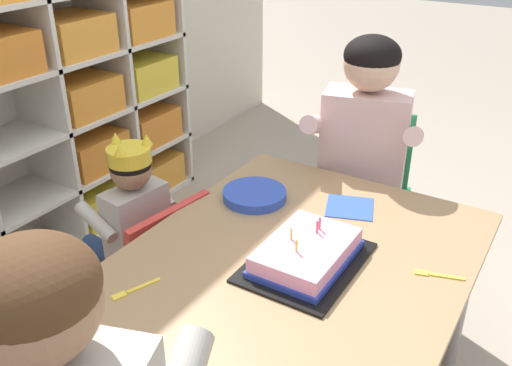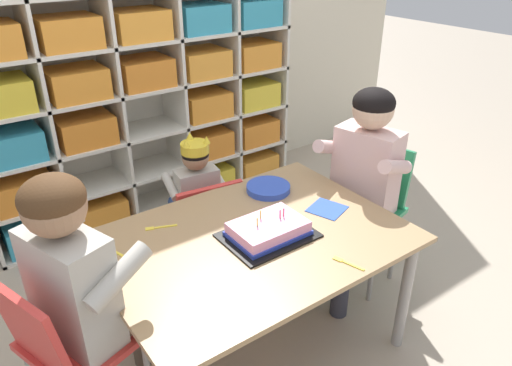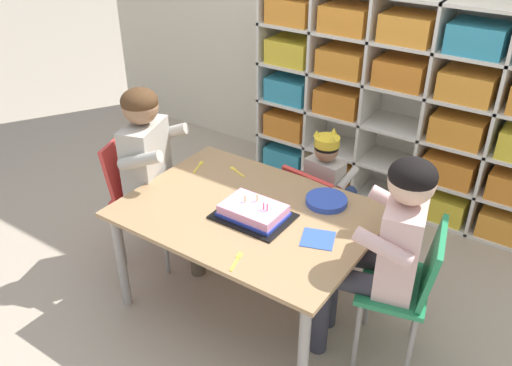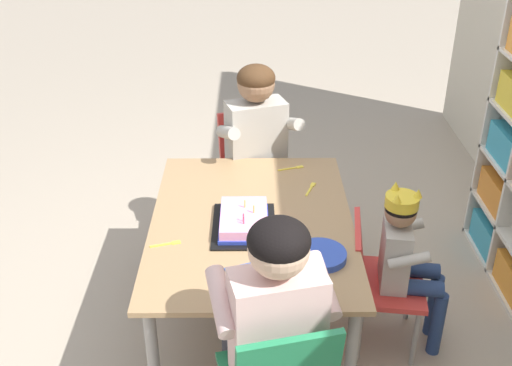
# 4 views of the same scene
# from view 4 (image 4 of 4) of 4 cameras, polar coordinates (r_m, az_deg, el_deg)

# --- Properties ---
(ground) EXTENTS (16.00, 16.00, 0.00)m
(ground) POSITION_cam_4_polar(r_m,az_deg,el_deg) (3.03, -0.29, -12.85)
(ground) COLOR tan
(activity_table) EXTENTS (1.19, 0.87, 0.59)m
(activity_table) POSITION_cam_4_polar(r_m,az_deg,el_deg) (2.71, -0.32, -4.61)
(activity_table) COLOR #A37F56
(activity_table) RESTS_ON ground
(classroom_chair_blue) EXTENTS (0.40, 0.36, 0.60)m
(classroom_chair_blue) POSITION_cam_4_polar(r_m,az_deg,el_deg) (2.80, 11.10, -8.34)
(classroom_chair_blue) COLOR red
(classroom_chair_blue) RESTS_ON ground
(child_with_crown) EXTENTS (0.32, 0.32, 0.79)m
(child_with_crown) POSITION_cam_4_polar(r_m,az_deg,el_deg) (2.73, 13.59, -6.13)
(child_with_crown) COLOR #B2ADA3
(child_with_crown) RESTS_ON ground
(classroom_chair_adult_side) EXTENTS (0.44, 0.43, 0.74)m
(classroom_chair_adult_side) POSITION_cam_4_polar(r_m,az_deg,el_deg) (3.39, -0.27, 1.47)
(classroom_chair_adult_side) COLOR red
(classroom_chair_adult_side) RESTS_ON ground
(adult_helper_seated) EXTENTS (0.48, 0.46, 1.05)m
(adult_helper_seated) POSITION_cam_4_polar(r_m,az_deg,el_deg) (3.20, 0.41, 3.65)
(adult_helper_seated) COLOR #B2ADA3
(adult_helper_seated) RESTS_ON ground
(guest_at_table_side) EXTENTS (0.47, 0.45, 1.05)m
(guest_at_table_side) POSITION_cam_4_polar(r_m,az_deg,el_deg) (2.10, 1.56, -11.82)
(guest_at_table_side) COLOR beige
(guest_at_table_side) RESTS_ON ground
(birthday_cake_on_tray) EXTENTS (0.36, 0.26, 0.10)m
(birthday_cake_on_tray) POSITION_cam_4_polar(r_m,az_deg,el_deg) (2.62, -1.06, -3.52)
(birthday_cake_on_tray) COLOR black
(birthday_cake_on_tray) RESTS_ON activity_table
(paper_plate_stack) EXTENTS (0.20, 0.20, 0.03)m
(paper_plate_stack) POSITION_cam_4_polar(r_m,az_deg,el_deg) (2.45, 5.99, -6.59)
(paper_plate_stack) COLOR blue
(paper_plate_stack) RESTS_ON activity_table
(paper_napkin_square) EXTENTS (0.18, 0.18, 0.00)m
(paper_napkin_square) POSITION_cam_4_polar(r_m,az_deg,el_deg) (2.36, -0.68, -8.45)
(paper_napkin_square) COLOR #3356B7
(paper_napkin_square) RESTS_ON activity_table
(fork_beside_plate_stack) EXTENTS (0.13, 0.06, 0.00)m
(fork_beside_plate_stack) POSITION_cam_4_polar(r_m,az_deg,el_deg) (2.93, 5.09, -0.48)
(fork_beside_plate_stack) COLOR yellow
(fork_beside_plate_stack) RESTS_ON activity_table
(fork_at_table_front_edge) EXTENTS (0.05, 0.12, 0.00)m
(fork_at_table_front_edge) POSITION_cam_4_polar(r_m,az_deg,el_deg) (2.55, -8.04, -5.54)
(fork_at_table_front_edge) COLOR yellow
(fork_at_table_front_edge) RESTS_ON activity_table
(fork_scattered_mid_table) EXTENTS (0.06, 0.13, 0.00)m
(fork_scattered_mid_table) POSITION_cam_4_polar(r_m,az_deg,el_deg) (3.10, 3.41, 1.38)
(fork_scattered_mid_table) COLOR yellow
(fork_scattered_mid_table) RESTS_ON activity_table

